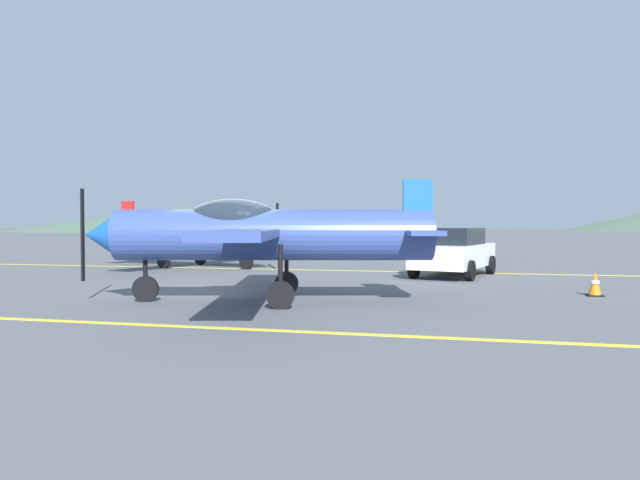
{
  "coord_description": "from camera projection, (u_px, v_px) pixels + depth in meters",
  "views": [
    {
      "loc": [
        5.21,
        -13.01,
        1.74
      ],
      "look_at": [
        0.79,
        6.0,
        1.2
      ],
      "focal_mm": 31.95,
      "sensor_mm": 36.0,
      "label": 1
    }
  ],
  "objects": [
    {
      "name": "ground_plane",
      "position": [
        233.0,
        295.0,
        13.89
      ],
      "size": [
        400.0,
        400.0,
        0.0
      ],
      "primitive_type": "plane",
      "color": "#54565B"
    },
    {
      "name": "apron_line_near",
      "position": [
        142.0,
        325.0,
        9.83
      ],
      "size": [
        80.0,
        0.16,
        0.01
      ],
      "primitive_type": "cube",
      "color": "yellow",
      "rests_on": "ground_plane"
    },
    {
      "name": "apron_line_far",
      "position": [
        311.0,
        270.0,
        21.6
      ],
      "size": [
        80.0,
        0.16,
        0.01
      ],
      "primitive_type": "cube",
      "color": "yellow",
      "rests_on": "ground_plane"
    },
    {
      "name": "airplane_near",
      "position": [
        261.0,
        233.0,
        12.74
      ],
      "size": [
        8.03,
        9.13,
        2.74
      ],
      "color": "#33478C",
      "rests_on": "ground_plane"
    },
    {
      "name": "airplane_mid",
      "position": [
        193.0,
        229.0,
        23.08
      ],
      "size": [
        8.03,
        9.13,
        2.74
      ],
      "color": "#33478C",
      "rests_on": "ground_plane"
    },
    {
      "name": "car_sedan",
      "position": [
        454.0,
        251.0,
        19.05
      ],
      "size": [
        2.92,
        4.63,
        1.62
      ],
      "color": "white",
      "rests_on": "ground_plane"
    },
    {
      "name": "traffic_cone_front",
      "position": [
        595.0,
        284.0,
        13.75
      ],
      "size": [
        0.36,
        0.36,
        0.59
      ],
      "color": "black",
      "rests_on": "ground_plane"
    },
    {
      "name": "hill_left",
      "position": [
        185.0,
        219.0,
        156.19
      ],
      "size": [
        89.99,
        89.99,
        6.43
      ],
      "primitive_type": "cone",
      "color": "#4C6651",
      "rests_on": "ground_plane"
    }
  ]
}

